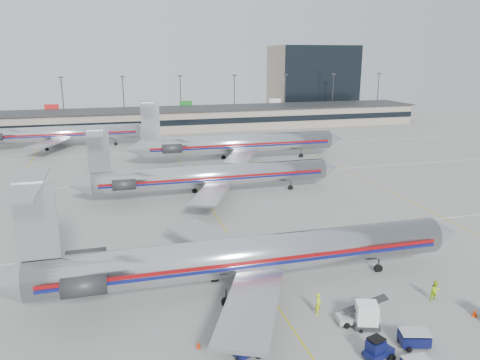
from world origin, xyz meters
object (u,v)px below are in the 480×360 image
object	(u,v)px
jet_second_row	(208,176)
belt_loader	(359,316)
jet_foreground	(241,256)
tug_center	(377,350)
uld_container	(367,315)

from	to	relation	value
jet_second_row	belt_loader	bearing A→B (deg)	-83.02
jet_foreground	tug_center	size ratio (longest dim) A/B	18.98
jet_foreground	belt_loader	world-z (taller)	jet_foreground
tug_center	belt_loader	world-z (taller)	belt_loader
tug_center	belt_loader	size ratio (longest dim) A/B	0.56
uld_container	jet_second_row	bearing A→B (deg)	116.57
jet_foreground	jet_second_row	bearing A→B (deg)	83.90
belt_loader	tug_center	bearing A→B (deg)	-97.00
belt_loader	jet_second_row	bearing A→B (deg)	104.06
jet_foreground	tug_center	world-z (taller)	jet_foreground
jet_foreground	uld_container	size ratio (longest dim) A/B	18.68
uld_container	belt_loader	bearing A→B (deg)	126.43
jet_foreground	jet_second_row	xyz separation A→B (m)	(3.30, 30.85, -0.21)
jet_foreground	belt_loader	size ratio (longest dim) A/B	10.68
jet_second_row	tug_center	bearing A→B (deg)	-85.33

